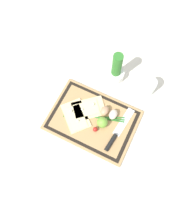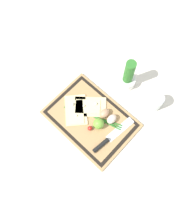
% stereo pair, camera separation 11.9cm
% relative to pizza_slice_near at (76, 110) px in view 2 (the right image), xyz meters
% --- Properties ---
extents(ground_plane, '(6.00, 6.00, 0.00)m').
position_rel_pizza_slice_near_xyz_m(ground_plane, '(0.09, 0.02, -0.02)').
color(ground_plane, silver).
extents(cutting_board, '(0.47, 0.34, 0.02)m').
position_rel_pizza_slice_near_xyz_m(cutting_board, '(0.09, 0.02, -0.01)').
color(cutting_board, tan).
rests_on(cutting_board, ground_plane).
extents(pizza_slice_near, '(0.21, 0.21, 0.02)m').
position_rel_pizza_slice_near_xyz_m(pizza_slice_near, '(0.00, 0.00, 0.00)').
color(pizza_slice_near, beige).
rests_on(pizza_slice_near, cutting_board).
extents(pizza_slice_far, '(0.21, 0.20, 0.02)m').
position_rel_pizza_slice_near_xyz_m(pizza_slice_far, '(0.04, 0.07, 0.00)').
color(pizza_slice_far, beige).
rests_on(pizza_slice_far, cutting_board).
extents(knife, '(0.06, 0.28, 0.02)m').
position_rel_pizza_slice_near_xyz_m(knife, '(0.24, -0.01, 0.00)').
color(knife, silver).
rests_on(knife, cutting_board).
extents(egg_brown, '(0.04, 0.06, 0.04)m').
position_rel_pizza_slice_near_xyz_m(egg_brown, '(0.13, 0.09, 0.02)').
color(egg_brown, tan).
rests_on(egg_brown, cutting_board).
extents(egg_pink, '(0.04, 0.06, 0.04)m').
position_rel_pizza_slice_near_xyz_m(egg_pink, '(0.18, 0.09, 0.02)').
color(egg_pink, beige).
rests_on(egg_pink, cutting_board).
extents(lime, '(0.06, 0.06, 0.06)m').
position_rel_pizza_slice_near_xyz_m(lime, '(0.15, 0.02, 0.02)').
color(lime, '#70A838').
rests_on(lime, cutting_board).
extents(cherry_tomato_red, '(0.03, 0.03, 0.03)m').
position_rel_pizza_slice_near_xyz_m(cherry_tomato_red, '(0.13, -0.02, 0.01)').
color(cherry_tomato_red, red).
rests_on(cherry_tomato_red, cutting_board).
extents(scallion_bunch, '(0.33, 0.15, 0.01)m').
position_rel_pizza_slice_near_xyz_m(scallion_bunch, '(0.09, 0.04, -0.00)').
color(scallion_bunch, '#2D7528').
rests_on(scallion_bunch, cutting_board).
extents(herb_pot, '(0.10, 0.10, 0.22)m').
position_rel_pizza_slice_near_xyz_m(herb_pot, '(0.09, 0.33, 0.05)').
color(herb_pot, white).
rests_on(herb_pot, ground_plane).
extents(sauce_jar, '(0.07, 0.07, 0.11)m').
position_rel_pizza_slice_near_xyz_m(sauce_jar, '(0.29, 0.32, 0.03)').
color(sauce_jar, silver).
rests_on(sauce_jar, ground_plane).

